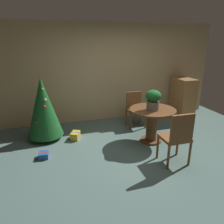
% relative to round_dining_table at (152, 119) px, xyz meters
% --- Properties ---
extents(ground_plane, '(6.60, 6.60, 0.00)m').
position_rel_round_dining_table_xyz_m(ground_plane, '(-0.42, -0.49, -0.52)').
color(ground_plane, '#4C6660').
extents(back_wall_panel, '(6.00, 0.10, 2.60)m').
position_rel_round_dining_table_xyz_m(back_wall_panel, '(-0.42, 1.71, 0.78)').
color(back_wall_panel, tan).
rests_on(back_wall_panel, ground_plane).
extents(round_dining_table, '(0.99, 0.99, 0.75)m').
position_rel_round_dining_table_xyz_m(round_dining_table, '(0.00, 0.00, 0.00)').
color(round_dining_table, brown).
rests_on(round_dining_table, ground_plane).
extents(flower_vase, '(0.33, 0.33, 0.43)m').
position_rel_round_dining_table_xyz_m(flower_vase, '(-0.04, -0.06, 0.48)').
color(flower_vase, '#665B51').
rests_on(flower_vase, round_dining_table).
extents(wooden_chair_far, '(0.44, 0.38, 0.89)m').
position_rel_round_dining_table_xyz_m(wooden_chair_far, '(0.00, 0.96, -0.01)').
color(wooden_chair_far, brown).
rests_on(wooden_chair_far, ground_plane).
extents(wooden_chair_near, '(0.47, 0.43, 0.99)m').
position_rel_round_dining_table_xyz_m(wooden_chair_near, '(0.00, -0.97, 0.04)').
color(wooden_chair_near, brown).
rests_on(wooden_chair_near, ground_plane).
extents(holiday_tree, '(0.79, 0.79, 1.40)m').
position_rel_round_dining_table_xyz_m(holiday_tree, '(-2.24, 0.83, 0.22)').
color(holiday_tree, brown).
rests_on(holiday_tree, ground_plane).
extents(gift_box_blue, '(0.19, 0.21, 0.11)m').
position_rel_round_dining_table_xyz_m(gift_box_blue, '(-2.29, -0.06, -0.46)').
color(gift_box_blue, '#1E569E').
rests_on(gift_box_blue, ground_plane).
extents(gift_box_gold, '(0.26, 0.31, 0.17)m').
position_rel_round_dining_table_xyz_m(gift_box_gold, '(-1.60, 0.59, -0.43)').
color(gift_box_gold, gold).
rests_on(gift_box_gold, ground_plane).
extents(wooden_cabinet, '(0.48, 0.71, 1.13)m').
position_rel_round_dining_table_xyz_m(wooden_cabinet, '(1.58, 1.21, 0.05)').
color(wooden_cabinet, '#9E6B3D').
rests_on(wooden_cabinet, ground_plane).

